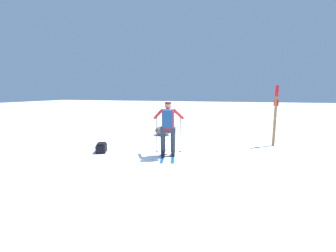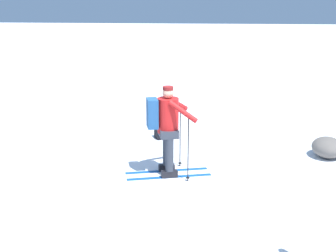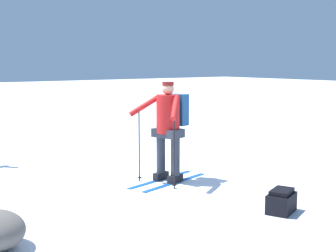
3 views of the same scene
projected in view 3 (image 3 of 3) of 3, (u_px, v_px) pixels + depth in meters
name	position (u px, v px, depth m)	size (l,w,h in m)	color
ground_plane	(129.00, 182.00, 7.84)	(80.00, 80.00, 0.00)	white
skier	(169.00, 123.00, 7.78)	(0.98, 1.63, 1.67)	#144C9E
dropped_backpack	(281.00, 201.00, 6.24)	(0.45, 0.53, 0.32)	black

